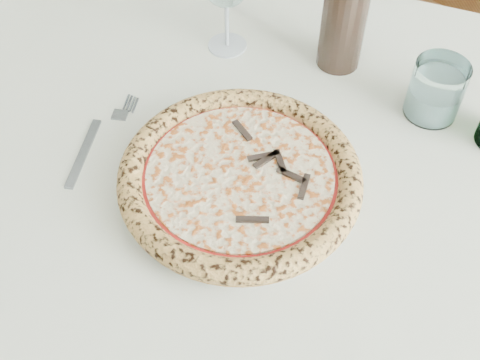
{
  "coord_description": "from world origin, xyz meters",
  "views": [
    {
      "loc": [
        0.38,
        -0.38,
        1.38
      ],
      "look_at": [
        0.14,
        0.05,
        0.78
      ],
      "focal_mm": 45.0,
      "sensor_mm": 36.0,
      "label": 1
    }
  ],
  "objects": [
    {
      "name": "pizza",
      "position": [
        0.14,
        0.05,
        0.78
      ],
      "size": [
        0.32,
        0.32,
        0.03
      ],
      "color": "#B98944",
      "rests_on": "plate"
    },
    {
      "name": "dining_table",
      "position": [
        0.14,
        0.15,
        0.66
      ],
      "size": [
        1.5,
        1.0,
        0.76
      ],
      "color": "brown",
      "rests_on": "floor"
    },
    {
      "name": "fork",
      "position": [
        -0.08,
        0.03,
        0.76
      ],
      "size": [
        0.05,
        0.18,
        0.0
      ],
      "color": "slate",
      "rests_on": "dining_table"
    },
    {
      "name": "plate",
      "position": [
        0.14,
        0.05,
        0.76
      ],
      "size": [
        0.29,
        0.29,
        0.02
      ],
      "color": "white",
      "rests_on": "dining_table"
    },
    {
      "name": "tumbler",
      "position": [
        0.32,
        0.31,
        0.79
      ],
      "size": [
        0.08,
        0.08,
        0.09
      ],
      "color": "white",
      "rests_on": "dining_table"
    }
  ]
}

